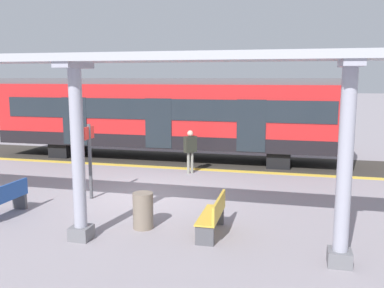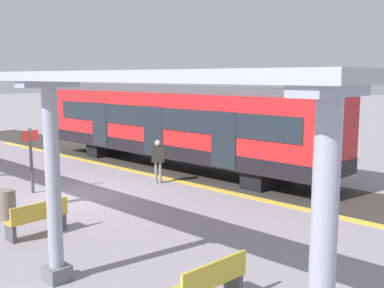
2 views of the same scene
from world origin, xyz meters
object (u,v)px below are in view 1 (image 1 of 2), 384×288
train_near_carriage (168,117)px  bench_mid_platform (4,200)px  canopy_pillar_fourth (345,165)px  bench_extra_slot (214,215)px  passenger_waiting_near_edge (190,147)px  trash_bin (143,211)px  canopy_pillar_third (78,153)px  platform_info_sign (90,154)px

train_near_carriage → bench_mid_platform: 8.70m
canopy_pillar_fourth → bench_extra_slot: (-1.00, -2.62, -1.50)m
bench_extra_slot → passenger_waiting_near_edge: 6.17m
train_near_carriage → trash_bin: train_near_carriage is taller
bench_extra_slot → passenger_waiting_near_edge: size_ratio=0.94×
canopy_pillar_third → bench_extra_slot: size_ratio=2.54×
passenger_waiting_near_edge → train_near_carriage: bearing=-147.1°
train_near_carriage → bench_extra_slot: bearing=23.6°
canopy_pillar_fourth → platform_info_sign: (-2.93, -6.65, -0.61)m
bench_mid_platform → passenger_waiting_near_edge: bearing=150.0°
bench_extra_slot → passenger_waiting_near_edge: (-5.81, -2.00, 0.56)m
train_near_carriage → canopy_pillar_fourth: (9.33, 6.25, 0.11)m
bench_mid_platform → trash_bin: bench_mid_platform is taller
train_near_carriage → platform_info_sign: (6.39, -0.40, -0.51)m
trash_bin → canopy_pillar_third: bearing=-47.5°
canopy_pillar_third → trash_bin: bearing=132.5°
canopy_pillar_third → canopy_pillar_fourth: same height
platform_info_sign → passenger_waiting_near_edge: size_ratio=1.37×
train_near_carriage → passenger_waiting_near_edge: 3.11m
bench_mid_platform → bench_extra_slot: same height
train_near_carriage → bench_extra_slot: train_near_carriage is taller
bench_mid_platform → trash_bin: size_ratio=1.76×
bench_mid_platform → passenger_waiting_near_edge: size_ratio=0.94×
bench_mid_platform → bench_extra_slot: (-0.08, 5.41, 0.00)m
canopy_pillar_third → passenger_waiting_near_edge: (-6.81, 0.76, -0.94)m
passenger_waiting_near_edge → canopy_pillar_third: bearing=-6.3°
canopy_pillar_fourth → bench_mid_platform: canopy_pillar_fourth is taller
trash_bin → platform_info_sign: bearing=-129.7°
passenger_waiting_near_edge → trash_bin: bearing=3.1°
passenger_waiting_near_edge → bench_mid_platform: bearing=-30.0°
bench_mid_platform → platform_info_sign: (-2.01, 1.38, 0.89)m
canopy_pillar_fourth → canopy_pillar_third: bearing=-90.0°
bench_mid_platform → bench_extra_slot: size_ratio=1.00×
canopy_pillar_third → canopy_pillar_fourth: 5.38m
bench_mid_platform → platform_info_sign: size_ratio=0.69×
bench_extra_slot → canopy_pillar_third: bearing=-70.1°
canopy_pillar_fourth → platform_info_sign: bearing=-113.8°
train_near_carriage → canopy_pillar_third: (9.33, 0.87, 0.11)m
canopy_pillar_third → bench_extra_slot: canopy_pillar_third is taller
canopy_pillar_third → trash_bin: canopy_pillar_third is taller
passenger_waiting_near_edge → canopy_pillar_fourth: bearing=34.2°
train_near_carriage → canopy_pillar_third: canopy_pillar_third is taller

